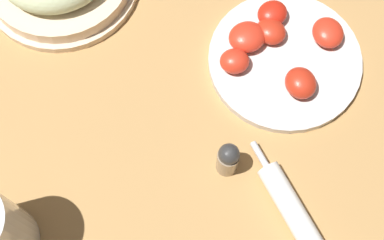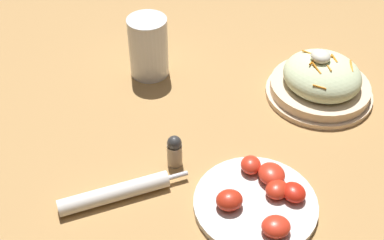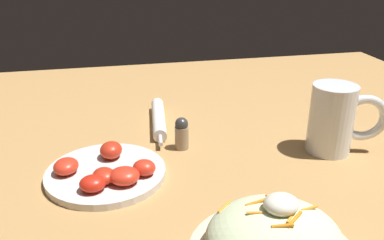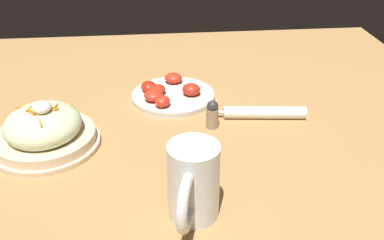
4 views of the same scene
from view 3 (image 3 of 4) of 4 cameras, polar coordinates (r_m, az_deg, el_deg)
name	(u,v)px [view 3 (image 3 of 4)]	position (r m, az deg, el deg)	size (l,w,h in m)	color
ground_plane	(237,167)	(0.74, 6.27, -6.49)	(1.43, 1.43, 0.00)	#B2844C
beer_mug	(334,122)	(0.81, 19.21, -0.23)	(0.14, 0.08, 0.13)	white
napkin_roll	(159,119)	(0.90, -4.69, 0.17)	(0.05, 0.22, 0.03)	white
tomato_plate	(106,172)	(0.71, -11.90, -7.09)	(0.20, 0.20, 0.04)	silver
salt_shaker	(182,133)	(0.78, -1.45, -1.84)	(0.03, 0.03, 0.06)	gray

